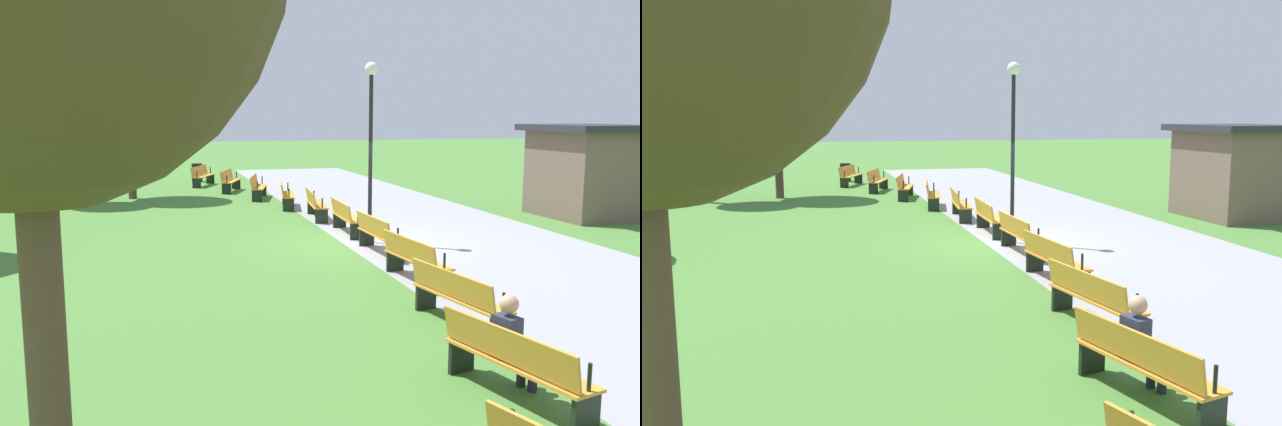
% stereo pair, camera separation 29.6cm
% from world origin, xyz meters
% --- Properties ---
extents(ground_plane, '(120.00, 120.00, 0.00)m').
position_xyz_m(ground_plane, '(0.00, 0.00, 0.00)').
color(ground_plane, '#477A33').
extents(path_paving, '(43.81, 6.05, 0.01)m').
position_xyz_m(path_paving, '(0.00, 2.48, 0.00)').
color(path_paving, '#939399').
rests_on(path_paving, ground).
extents(bench_0, '(2.02, 1.22, 0.89)m').
position_xyz_m(bench_0, '(-14.22, -2.95, 0.48)').
color(bench_0, orange).
rests_on(bench_0, ground).
extents(bench_1, '(2.04, 1.09, 0.89)m').
position_xyz_m(bench_1, '(-11.74, -2.01, 0.48)').
color(bench_1, orange).
rests_on(bench_1, ground).
extents(bench_2, '(2.05, 0.96, 0.89)m').
position_xyz_m(bench_2, '(-9.20, -1.25, 0.48)').
color(bench_2, orange).
rests_on(bench_2, ground).
extents(bench_3, '(2.05, 0.83, 0.89)m').
position_xyz_m(bench_3, '(-6.60, -0.67, 0.48)').
color(bench_3, orange).
rests_on(bench_3, ground).
extents(bench_4, '(2.04, 0.69, 0.89)m').
position_xyz_m(bench_4, '(-3.98, -0.29, 0.48)').
color(bench_4, orange).
rests_on(bench_4, ground).
extents(bench_5, '(2.01, 0.55, 0.89)m').
position_xyz_m(bench_5, '(-1.33, -0.10, 0.48)').
color(bench_5, orange).
rests_on(bench_5, ground).
extents(bench_6, '(2.01, 0.55, 0.89)m').
position_xyz_m(bench_6, '(1.33, -0.10, 0.48)').
color(bench_6, orange).
rests_on(bench_6, ground).
extents(bench_7, '(2.04, 0.69, 0.89)m').
position_xyz_m(bench_7, '(3.98, -0.29, 0.48)').
color(bench_7, orange).
rests_on(bench_7, ground).
extents(bench_8, '(2.05, 0.83, 0.89)m').
position_xyz_m(bench_8, '(6.60, -0.67, 0.48)').
color(bench_8, orange).
rests_on(bench_8, ground).
extents(bench_9, '(2.05, 0.96, 0.89)m').
position_xyz_m(bench_9, '(9.20, -1.25, 0.48)').
color(bench_9, orange).
rests_on(bench_9, ground).
extents(person_seated, '(0.43, 0.58, 1.20)m').
position_xyz_m(person_seated, '(8.99, -1.15, 0.64)').
color(person_seated, '#2D3347').
rests_on(person_seated, ground).
extents(tree_1, '(3.33, 3.33, 5.79)m').
position_xyz_m(tree_1, '(-10.40, -5.86, 4.11)').
color(tree_1, '#4C3828').
rests_on(tree_1, ground).
extents(tree_2, '(2.59, 2.59, 5.85)m').
position_xyz_m(tree_2, '(-9.82, -8.51, 4.49)').
color(tree_2, brown).
rests_on(tree_2, ground).
extents(lamp_post, '(0.32, 0.32, 4.46)m').
position_xyz_m(lamp_post, '(0.00, 0.15, 3.06)').
color(lamp_post, black).
rests_on(lamp_post, ground).
extents(trash_bin, '(0.50, 0.50, 0.85)m').
position_xyz_m(trash_bin, '(-16.16, -3.04, 0.43)').
color(trash_bin, black).
rests_on(trash_bin, ground).
extents(kiosk, '(3.60, 3.10, 2.88)m').
position_xyz_m(kiosk, '(-2.29, 8.00, 1.47)').
color(kiosk, brown).
rests_on(kiosk, ground).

